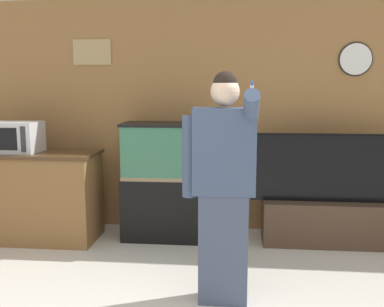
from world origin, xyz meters
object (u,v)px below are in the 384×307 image
(microwave, at_px, (15,137))
(person_standing, at_px, (223,185))
(aquarium_on_stand, at_px, (168,181))
(tv_on_stand, at_px, (328,212))
(counter_island, at_px, (18,195))

(microwave, xyz_separation_m, person_standing, (2.20, -1.15, -0.21))
(aquarium_on_stand, bearing_deg, microwave, -171.92)
(microwave, relative_size, aquarium_on_stand, 0.41)
(microwave, bearing_deg, tv_on_stand, 3.12)
(counter_island, bearing_deg, tv_on_stand, 2.62)
(tv_on_stand, bearing_deg, counter_island, -177.38)
(person_standing, bearing_deg, counter_island, 152.14)
(microwave, relative_size, person_standing, 0.29)
(microwave, bearing_deg, aquarium_on_stand, 8.08)
(counter_island, bearing_deg, microwave, -54.24)
(counter_island, xyz_separation_m, aquarium_on_stand, (1.61, 0.20, 0.15))
(aquarium_on_stand, relative_size, tv_on_stand, 0.78)
(tv_on_stand, height_order, person_standing, person_standing)
(person_standing, bearing_deg, tv_on_stand, 51.30)
(aquarium_on_stand, xyz_separation_m, person_standing, (0.62, -1.37, 0.28))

